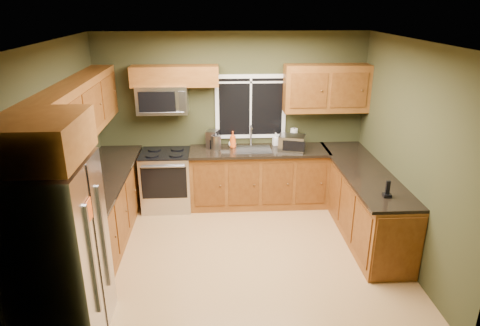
{
  "coord_description": "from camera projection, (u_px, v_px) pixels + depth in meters",
  "views": [
    {
      "loc": [
        -0.24,
        -4.81,
        3.11
      ],
      "look_at": [
        0.05,
        0.35,
        1.15
      ],
      "focal_mm": 32.0,
      "sensor_mm": 36.0,
      "label": 1
    }
  ],
  "objects": [
    {
      "name": "countertop_peninsula",
      "position": [
        364.0,
        171.0,
        5.89
      ],
      "size": [
        0.65,
        2.5,
        0.04
      ],
      "primitive_type": "cube",
      "color": "black",
      "rests_on": "base_cabinets_peninsula"
    },
    {
      "name": "toaster_oven",
      "position": [
        292.0,
        143.0,
        6.59
      ],
      "size": [
        0.46,
        0.4,
        0.24
      ],
      "color": "#B7B7BC",
      "rests_on": "countertop_back"
    },
    {
      "name": "sink",
      "position": [
        252.0,
        149.0,
        6.68
      ],
      "size": [
        0.6,
        0.42,
        0.36
      ],
      "color": "slate",
      "rests_on": "countertop_back"
    },
    {
      "name": "upper_cabinets_back_right",
      "position": [
        326.0,
        88.0,
        6.55
      ],
      "size": [
        1.3,
        0.33,
        0.72
      ],
      "primitive_type": "cube",
      "color": "brown",
      "rests_on": "back_wall"
    },
    {
      "name": "upper_cabinet_over_fridge",
      "position": [
        38.0,
        139.0,
        3.58
      ],
      "size": [
        0.72,
        0.9,
        0.38
      ],
      "primitive_type": "cube",
      "color": "brown",
      "rests_on": "left_wall"
    },
    {
      "name": "upper_cabinets_left",
      "position": [
        80.0,
        109.0,
        5.29
      ],
      "size": [
        0.33,
        2.65,
        0.72
      ],
      "primitive_type": "cube",
      "color": "brown",
      "rests_on": "left_wall"
    },
    {
      "name": "ceiling",
      "position": [
        237.0,
        41.0,
        4.65
      ],
      "size": [
        4.2,
        4.2,
        0.0
      ],
      "primitive_type": "plane",
      "rotation": [
        3.14,
        0.0,
        0.0
      ],
      "color": "white",
      "rests_on": "back_wall"
    },
    {
      "name": "refrigerator",
      "position": [
        59.0,
        254.0,
        3.98
      ],
      "size": [
        0.74,
        0.9,
        1.8
      ],
      "color": "#B7B7BC",
      "rests_on": "ground"
    },
    {
      "name": "kettle",
      "position": [
        216.0,
        141.0,
        6.66
      ],
      "size": [
        0.2,
        0.2,
        0.28
      ],
      "color": "#B7B7BC",
      "rests_on": "countertop_back"
    },
    {
      "name": "range",
      "position": [
        167.0,
        180.0,
        6.76
      ],
      "size": [
        0.76,
        0.69,
        0.94
      ],
      "color": "#B7B7BC",
      "rests_on": "ground"
    },
    {
      "name": "countertop_left",
      "position": [
        101.0,
        179.0,
        5.63
      ],
      "size": [
        0.65,
        2.65,
        0.04
      ],
      "primitive_type": "cube",
      "color": "black",
      "rests_on": "base_cabinets_left"
    },
    {
      "name": "countertop_back",
      "position": [
        259.0,
        151.0,
        6.68
      ],
      "size": [
        2.17,
        0.65,
        0.04
      ],
      "primitive_type": "cube",
      "color": "black",
      "rests_on": "base_cabinets_back"
    },
    {
      "name": "soap_bottle_c",
      "position": [
        232.0,
        142.0,
        6.76
      ],
      "size": [
        0.15,
        0.15,
        0.16
      ],
      "primitive_type": "imported",
      "rotation": [
        0.0,
        0.0,
        0.25
      ],
      "color": "white",
      "rests_on": "countertop_back"
    },
    {
      "name": "window",
      "position": [
        251.0,
        107.0,
        6.74
      ],
      "size": [
        1.12,
        0.03,
        1.02
      ],
      "color": "white",
      "rests_on": "back_wall"
    },
    {
      "name": "front_wall",
      "position": [
        249.0,
        234.0,
        3.45
      ],
      "size": [
        4.2,
        0.0,
        4.2
      ],
      "primitive_type": "plane",
      "rotation": [
        -1.57,
        0.0,
        0.0
      ],
      "color": "#31331B",
      "rests_on": "ground"
    },
    {
      "name": "floor",
      "position": [
        238.0,
        254.0,
        5.61
      ],
      "size": [
        4.2,
        4.2,
        0.0
      ],
      "primitive_type": "plane",
      "color": "#A57A48",
      "rests_on": "ground"
    },
    {
      "name": "cordless_phone",
      "position": [
        387.0,
        192.0,
        5.04
      ],
      "size": [
        0.09,
        0.09,
        0.2
      ],
      "color": "black",
      "rests_on": "countertop_peninsula"
    },
    {
      "name": "coffee_maker",
      "position": [
        213.0,
        140.0,
        6.74
      ],
      "size": [
        0.22,
        0.26,
        0.27
      ],
      "color": "slate",
      "rests_on": "countertop_back"
    },
    {
      "name": "right_wall",
      "position": [
        408.0,
        155.0,
        5.24
      ],
      "size": [
        0.0,
        3.6,
        3.6
      ],
      "primitive_type": "plane",
      "rotation": [
        1.57,
        0.0,
        -1.57
      ],
      "color": "#31331B",
      "rests_on": "ground"
    },
    {
      "name": "soap_bottle_a",
      "position": [
        233.0,
        140.0,
        6.72
      ],
      "size": [
        0.11,
        0.11,
        0.26
      ],
      "primitive_type": "imported",
      "rotation": [
        0.0,
        0.0,
        0.11
      ],
      "color": "#DF5115",
      "rests_on": "countertop_back"
    },
    {
      "name": "microwave",
      "position": [
        163.0,
        99.0,
        6.44
      ],
      "size": [
        0.76,
        0.41,
        0.42
      ],
      "color": "#B7B7BC",
      "rests_on": "back_wall"
    },
    {
      "name": "left_wall",
      "position": [
        59.0,
        161.0,
        5.02
      ],
      "size": [
        0.0,
        3.6,
        3.6
      ],
      "primitive_type": "plane",
      "rotation": [
        1.57,
        0.0,
        1.57
      ],
      "color": "#31331B",
      "rests_on": "ground"
    },
    {
      "name": "base_cabinets_peninsula",
      "position": [
        362.0,
        202.0,
        6.05
      ],
      "size": [
        0.6,
        2.52,
        0.9
      ],
      "color": "brown",
      "rests_on": "ground"
    },
    {
      "name": "paper_towel_roll",
      "position": [
        294.0,
        137.0,
        6.85
      ],
      "size": [
        0.14,
        0.14,
        0.3
      ],
      "color": "white",
      "rests_on": "countertop_back"
    },
    {
      "name": "soap_bottle_b",
      "position": [
        276.0,
        139.0,
        6.85
      ],
      "size": [
        0.1,
        0.1,
        0.2
      ],
      "primitive_type": "imported",
      "rotation": [
        0.0,
        0.0,
        0.14
      ],
      "color": "white",
      "rests_on": "countertop_back"
    },
    {
      "name": "back_wall",
      "position": [
        232.0,
        119.0,
        6.81
      ],
      "size": [
        4.2,
        0.0,
        4.2
      ],
      "primitive_type": "plane",
      "rotation": [
        1.57,
        0.0,
        0.0
      ],
      "color": "#31331B",
      "rests_on": "ground"
    },
    {
      "name": "base_cabinets_left",
      "position": [
        104.0,
        211.0,
        5.8
      ],
      "size": [
        0.6,
        2.65,
        0.9
      ],
      "primitive_type": "cube",
      "color": "brown",
      "rests_on": "ground"
    },
    {
      "name": "base_cabinets_back",
      "position": [
        259.0,
        178.0,
        6.87
      ],
      "size": [
        2.17,
        0.6,
        0.9
      ],
      "primitive_type": "cube",
      "color": "brown",
      "rests_on": "ground"
    },
    {
      "name": "upper_cabinets_back_left",
      "position": [
        175.0,
        76.0,
        6.36
      ],
      "size": [
        1.3,
        0.33,
        0.3
      ],
      "primitive_type": "cube",
      "color": "brown",
      "rests_on": "back_wall"
    }
  ]
}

